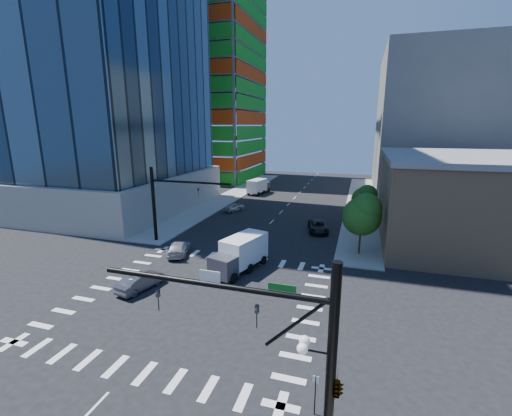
% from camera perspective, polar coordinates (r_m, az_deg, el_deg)
% --- Properties ---
extents(ground, '(160.00, 160.00, 0.00)m').
position_cam_1_polar(ground, '(29.63, -9.45, -14.53)').
color(ground, black).
rests_on(ground, ground).
extents(road_markings, '(20.00, 20.00, 0.01)m').
position_cam_1_polar(road_markings, '(29.63, -9.45, -14.52)').
color(road_markings, silver).
rests_on(road_markings, ground).
extents(sidewalk_ne, '(5.00, 60.00, 0.15)m').
position_cam_1_polar(sidewalk_ne, '(64.72, 17.05, 0.68)').
color(sidewalk_ne, gray).
rests_on(sidewalk_ne, ground).
extents(sidewalk_nw, '(5.00, 60.00, 0.15)m').
position_cam_1_polar(sidewalk_nw, '(69.23, -4.08, 2.07)').
color(sidewalk_nw, gray).
rests_on(sidewalk_nw, ground).
extents(construction_building, '(25.16, 34.50, 70.60)m').
position_cam_1_polar(construction_building, '(94.48, -8.25, 20.00)').
color(construction_building, slate).
rests_on(construction_building, ground).
extents(commercial_building, '(20.50, 22.50, 10.60)m').
position_cam_1_polar(commercial_building, '(47.82, 32.44, 1.14)').
color(commercial_building, tan).
rests_on(commercial_building, ground).
extents(bg_building_ne, '(24.00, 30.00, 28.00)m').
position_cam_1_polar(bg_building_ne, '(79.65, 28.57, 12.09)').
color(bg_building_ne, slate).
rests_on(bg_building_ne, ground).
extents(signal_mast_se, '(10.51, 2.48, 9.00)m').
position_cam_1_polar(signal_mast_se, '(14.78, 8.68, -23.46)').
color(signal_mast_se, black).
rests_on(signal_mast_se, sidewalk_se).
extents(signal_mast_nw, '(10.20, 0.40, 9.00)m').
position_cam_1_polar(signal_mast_nw, '(41.99, -15.04, 1.62)').
color(signal_mast_nw, black).
rests_on(signal_mast_nw, sidewalk_nw).
extents(tree_south, '(4.16, 4.16, 6.82)m').
position_cam_1_polar(tree_south, '(38.26, 17.41, -0.93)').
color(tree_south, '#382316').
rests_on(tree_south, sidewalk_ne).
extents(tree_north, '(3.54, 3.52, 5.78)m').
position_cam_1_polar(tree_north, '(50.13, 17.72, 1.57)').
color(tree_north, '#382316').
rests_on(tree_north, sidewalk_ne).
extents(no_parking_sign, '(0.30, 0.06, 2.20)m').
position_cam_1_polar(no_parking_sign, '(18.99, 9.86, -27.79)').
color(no_parking_sign, black).
rests_on(no_parking_sign, ground).
extents(car_nb_far, '(3.45, 5.58, 1.44)m').
position_cam_1_polar(car_nb_far, '(46.55, 10.30, -3.04)').
color(car_nb_far, black).
rests_on(car_nb_far, ground).
extents(car_sb_near, '(3.36, 5.25, 1.42)m').
position_cam_1_polar(car_sb_near, '(38.94, -12.76, -6.51)').
color(car_sb_near, '#BEBEBE').
rests_on(car_sb_near, ground).
extents(car_sb_mid, '(2.96, 4.45, 1.41)m').
position_cam_1_polar(car_sb_mid, '(56.86, -3.64, 0.18)').
color(car_sb_mid, '#B6B9BF').
rests_on(car_sb_mid, ground).
extents(car_sb_cross, '(2.49, 4.69, 1.47)m').
position_cam_1_polar(car_sb_cross, '(31.90, -18.71, -11.50)').
color(car_sb_cross, '#505055').
rests_on(car_sb_cross, ground).
extents(box_truck_near, '(4.29, 6.72, 3.27)m').
position_cam_1_polar(box_truck_near, '(33.59, -2.97, -8.14)').
color(box_truck_near, black).
rests_on(box_truck_near, ground).
extents(box_truck_far, '(3.56, 6.25, 3.09)m').
position_cam_1_polar(box_truck_far, '(71.28, 0.52, 3.50)').
color(box_truck_far, black).
rests_on(box_truck_far, ground).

